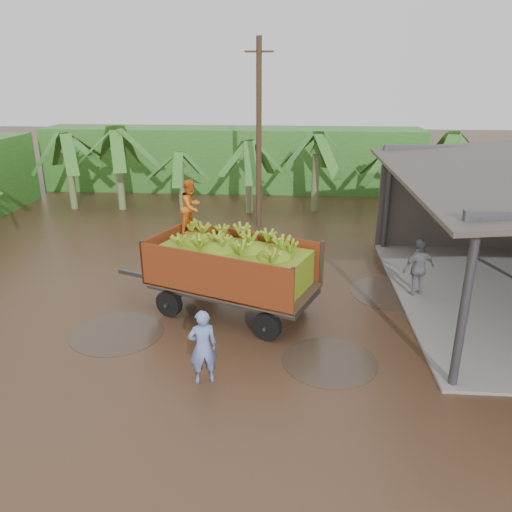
% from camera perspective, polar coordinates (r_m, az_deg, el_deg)
% --- Properties ---
extents(ground, '(100.00, 100.00, 0.00)m').
position_cam_1_polar(ground, '(15.21, -2.18, -5.79)').
color(ground, black).
rests_on(ground, ground).
extents(hedge_north, '(22.00, 3.00, 3.60)m').
position_cam_1_polar(hedge_north, '(30.18, -2.76, 11.03)').
color(hedge_north, '#2D661E').
rests_on(hedge_north, ground).
extents(banana_trailer, '(6.55, 3.89, 3.79)m').
position_cam_1_polar(banana_trailer, '(14.29, -2.82, -1.29)').
color(banana_trailer, '#993815').
rests_on(banana_trailer, ground).
extents(man_blue, '(0.76, 0.62, 1.81)m').
position_cam_1_polar(man_blue, '(11.42, -6.10, -10.29)').
color(man_blue, '#6678BA').
rests_on(man_blue, ground).
extents(man_grey, '(1.21, 0.88, 1.91)m').
position_cam_1_polar(man_grey, '(16.30, 18.10, -1.34)').
color(man_grey, gray).
rests_on(man_grey, ground).
extents(utility_pole, '(1.20, 0.24, 8.05)m').
position_cam_1_polar(utility_pole, '(22.17, 0.33, 13.61)').
color(utility_pole, '#47301E').
rests_on(utility_pole, ground).
extents(banana_plants, '(25.06, 19.57, 4.17)m').
position_cam_1_polar(banana_plants, '(22.04, -13.37, 7.20)').
color(banana_plants, '#2D661E').
rests_on(banana_plants, ground).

